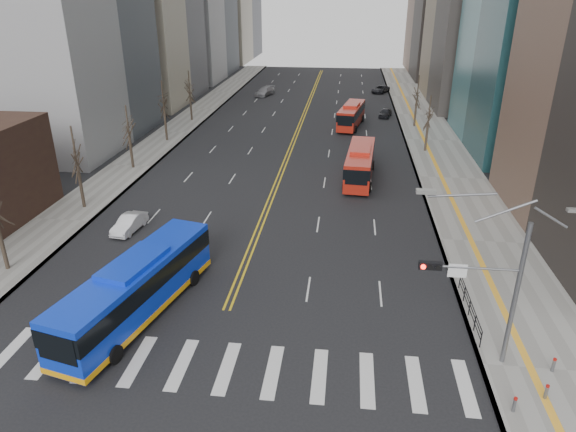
{
  "coord_description": "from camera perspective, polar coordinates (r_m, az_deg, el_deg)",
  "views": [
    {
      "loc": [
        6.71,
        -20.27,
        17.7
      ],
      "look_at": [
        3.1,
        10.38,
        4.02
      ],
      "focal_mm": 32.0,
      "sensor_mm": 36.0,
      "label": 1
    }
  ],
  "objects": [
    {
      "name": "centerline",
      "position": [
        77.61,
        1.6,
        10.73
      ],
      "size": [
        0.55,
        100.0,
        0.01
      ],
      "color": "gold",
      "rests_on": "ground"
    },
    {
      "name": "pedestrian_railing",
      "position": [
        32.13,
        19.55,
        -9.33
      ],
      "size": [
        0.06,
        6.06,
        1.02
      ],
      "color": "black",
      "rests_on": "sidewalk_right"
    },
    {
      "name": "crosswalk",
      "position": [
        27.73,
        -9.28,
        -16.12
      ],
      "size": [
        26.7,
        4.0,
        0.01
      ],
      "color": "silver",
      "rests_on": "ground"
    },
    {
      "name": "red_bus_far",
      "position": [
        73.2,
        7.06,
        11.2
      ],
      "size": [
        3.96,
        10.38,
        3.24
      ],
      "color": "#AE1F12",
      "rests_on": "ground"
    },
    {
      "name": "car_dark_far",
      "position": [
        99.62,
        10.24,
        13.7
      ],
      "size": [
        3.91,
        5.15,
        1.3
      ],
      "primitive_type": "imported",
      "rotation": [
        0.0,
        0.0,
        -0.43
      ],
      "color": "black",
      "rests_on": "ground"
    },
    {
      "name": "car_silver",
      "position": [
        95.51,
        -2.59,
        13.67
      ],
      "size": [
        3.51,
        5.58,
        1.51
      ],
      "primitive_type": "imported",
      "rotation": [
        0.0,
        0.0,
        -0.29
      ],
      "color": "gray",
      "rests_on": "ground"
    },
    {
      "name": "bollards",
      "position": [
        28.09,
        26.09,
        -16.62
      ],
      "size": [
        2.87,
        3.17,
        0.78
      ],
      "color": "slate",
      "rests_on": "sidewalk_right"
    },
    {
      "name": "street_trees",
      "position": [
        57.99,
        -7.45,
        10.94
      ],
      "size": [
        35.2,
        47.2,
        7.6
      ],
      "color": "#2C231B",
      "rests_on": "ground"
    },
    {
      "name": "blue_bus",
      "position": [
        31.21,
        -16.45,
        -7.54
      ],
      "size": [
        5.52,
        12.97,
        3.68
      ],
      "color": "#0E34DA",
      "rests_on": "ground"
    },
    {
      "name": "red_bus_near",
      "position": [
        52.05,
        8.01,
        5.99
      ],
      "size": [
        3.28,
        10.76,
        3.38
      ],
      "color": "#AE1F12",
      "rests_on": "ground"
    },
    {
      "name": "ground",
      "position": [
        27.73,
        -9.28,
        -16.13
      ],
      "size": [
        220.0,
        220.0,
        0.0
      ],
      "primitive_type": "plane",
      "color": "black"
    },
    {
      "name": "car_dark_mid",
      "position": [
        80.03,
        10.76,
        11.21
      ],
      "size": [
        2.36,
        4.08,
        1.31
      ],
      "primitive_type": "imported",
      "rotation": [
        0.0,
        0.0,
        -0.23
      ],
      "color": "black",
      "rests_on": "ground"
    },
    {
      "name": "car_white",
      "position": [
        42.67,
        -17.23,
        -0.79
      ],
      "size": [
        1.82,
        4.02,
        1.28
      ],
      "primitive_type": "imported",
      "rotation": [
        0.0,
        0.0,
        -0.12
      ],
      "color": "white",
      "rests_on": "ground"
    },
    {
      "name": "sidewalk_left",
      "position": [
        71.48,
        -12.62,
        9.07
      ],
      "size": [
        5.0,
        130.0,
        0.15
      ],
      "primitive_type": "cube",
      "color": "gray",
      "rests_on": "ground"
    },
    {
      "name": "sidewalk_right",
      "position": [
        68.46,
        15.7,
        8.11
      ],
      "size": [
        7.0,
        130.0,
        0.15
      ],
      "primitive_type": "cube",
      "color": "gray",
      "rests_on": "ground"
    },
    {
      "name": "signal_mast",
      "position": [
        26.65,
        21.29,
        -6.7
      ],
      "size": [
        5.37,
        0.37,
        9.39
      ],
      "color": "slate",
      "rests_on": "ground"
    }
  ]
}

